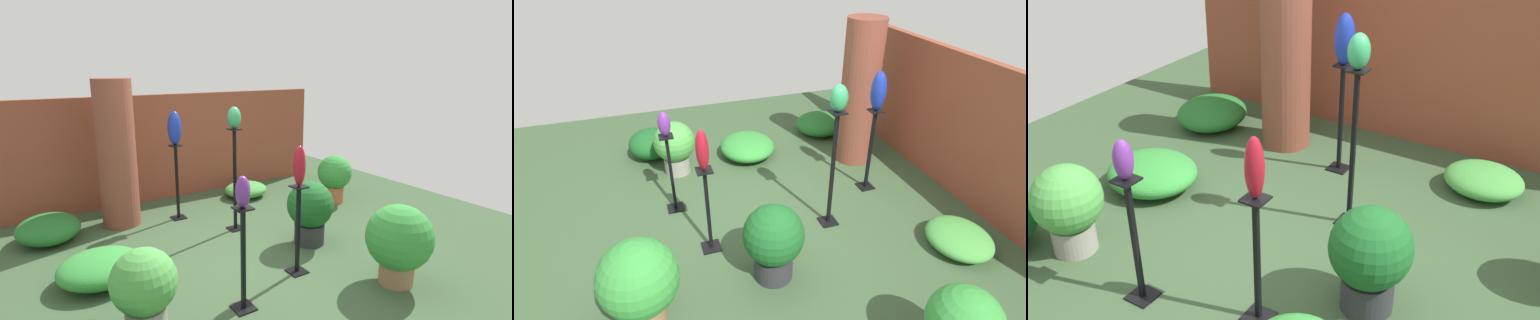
% 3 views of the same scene
% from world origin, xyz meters
% --- Properties ---
extents(ground_plane, '(8.00, 8.00, 0.00)m').
position_xyz_m(ground_plane, '(0.00, 0.00, 0.00)').
color(ground_plane, '#385133').
extents(brick_wall_back, '(5.60, 0.12, 1.77)m').
position_xyz_m(brick_wall_back, '(0.00, 2.62, 0.89)').
color(brick_wall_back, brown).
rests_on(brick_wall_back, ground).
extents(brick_pillar, '(0.52, 0.52, 2.07)m').
position_xyz_m(brick_pillar, '(-1.14, 1.79, 1.03)').
color(brick_pillar, brown).
rests_on(brick_pillar, ground).
extents(pedestal_jade, '(0.20, 0.20, 1.42)m').
position_xyz_m(pedestal_jade, '(0.15, 0.75, 0.66)').
color(pedestal_jade, black).
rests_on(pedestal_jade, ground).
extents(pedestal_violet, '(0.20, 0.20, 1.01)m').
position_xyz_m(pedestal_violet, '(-0.71, -0.93, 0.46)').
color(pedestal_violet, black).
rests_on(pedestal_violet, ground).
extents(pedestal_ruby, '(0.20, 0.20, 1.00)m').
position_xyz_m(pedestal_ruby, '(0.14, -0.65, 0.45)').
color(pedestal_ruby, black).
rests_on(pedestal_ruby, ground).
extents(pedestal_cobalt, '(0.20, 0.20, 1.12)m').
position_xyz_m(pedestal_cobalt, '(-0.37, 1.57, 0.51)').
color(pedestal_cobalt, black).
rests_on(pedestal_cobalt, ground).
extents(art_vase_jade, '(0.18, 0.19, 0.29)m').
position_xyz_m(art_vase_jade, '(0.15, 0.75, 1.57)').
color(art_vase_jade, '#2D9356').
rests_on(art_vase_jade, pedestal_jade).
extents(art_vase_violet, '(0.14, 0.14, 0.29)m').
position_xyz_m(art_vase_violet, '(-0.71, -0.93, 1.16)').
color(art_vase_violet, '#6B2D8C').
rests_on(art_vase_violet, pedestal_violet).
extents(art_vase_ruby, '(0.13, 0.13, 0.43)m').
position_xyz_m(art_vase_ruby, '(0.14, -0.65, 1.21)').
color(art_vase_ruby, maroon).
rests_on(art_vase_ruby, pedestal_ruby).
extents(art_vase_cobalt, '(0.20, 0.18, 0.49)m').
position_xyz_m(art_vase_cobalt, '(-0.37, 1.57, 1.36)').
color(art_vase_cobalt, '#192D9E').
rests_on(art_vase_cobalt, pedestal_cobalt).
extents(potted_plant_near_pillar, '(0.57, 0.57, 0.77)m').
position_xyz_m(potted_plant_near_pillar, '(-1.59, -0.78, 0.43)').
color(potted_plant_near_pillar, gray).
rests_on(potted_plant_near_pillar, ground).
extents(potted_plant_front_left, '(0.60, 0.60, 0.82)m').
position_xyz_m(potted_plant_front_left, '(0.74, -0.14, 0.46)').
color(potted_plant_front_left, '#2D2D33').
rests_on(potted_plant_front_left, ground).
extents(foliage_bed_east, '(0.78, 0.85, 0.34)m').
position_xyz_m(foliage_bed_east, '(-2.09, 1.70, 0.17)').
color(foliage_bed_east, '#236B28').
rests_on(foliage_bed_east, ground).
extents(foliage_bed_west, '(0.89, 0.82, 0.31)m').
position_xyz_m(foliage_bed_west, '(-1.73, 0.30, 0.16)').
color(foliage_bed_west, '#338C38').
rests_on(foliage_bed_west, ground).
extents(foliage_bed_rear, '(0.75, 0.67, 0.25)m').
position_xyz_m(foliage_bed_rear, '(1.01, 1.90, 0.13)').
color(foliage_bed_rear, '#479942').
rests_on(foliage_bed_rear, ground).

